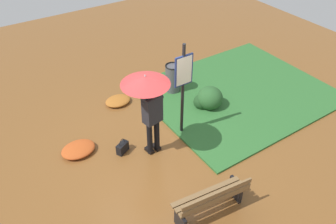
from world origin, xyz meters
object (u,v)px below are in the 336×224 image
at_px(trash_bin, 173,79).
at_px(info_sign_post, 183,81).
at_px(person_with_umbrella, 148,95).
at_px(handbag, 123,148).
at_px(park_bench, 211,200).

bearing_deg(trash_bin, info_sign_post, 63.18).
bearing_deg(person_with_umbrella, trash_bin, -135.15).
relative_size(person_with_umbrella, trash_bin, 2.45).
xyz_separation_m(person_with_umbrella, trash_bin, (-1.75, -1.74, -1.13)).
xyz_separation_m(info_sign_post, handbag, (1.48, -0.17, -1.32)).
xyz_separation_m(info_sign_post, park_bench, (0.88, 2.16, -1.04)).
height_order(info_sign_post, trash_bin, info_sign_post).
height_order(info_sign_post, park_bench, info_sign_post).
xyz_separation_m(person_with_umbrella, info_sign_post, (-0.97, -0.19, -0.11)).
bearing_deg(handbag, trash_bin, -148.66).
bearing_deg(trash_bin, park_bench, 65.79).
bearing_deg(handbag, info_sign_post, 173.25).
bearing_deg(person_with_umbrella, info_sign_post, -168.76).
xyz_separation_m(info_sign_post, trash_bin, (-0.78, -1.55, -1.03)).
relative_size(person_with_umbrella, info_sign_post, 0.89).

